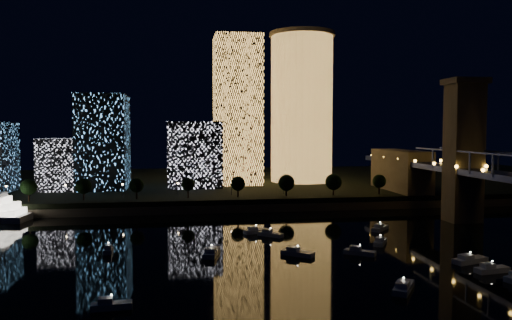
{
  "coord_description": "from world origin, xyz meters",
  "views": [
    {
      "loc": [
        -32.91,
        -111.0,
        32.53
      ],
      "look_at": [
        -7.65,
        55.0,
        22.04
      ],
      "focal_mm": 35.0,
      "sensor_mm": 36.0,
      "label": 1
    }
  ],
  "objects": [
    {
      "name": "street_lamps",
      "position": [
        -34.0,
        94.0,
        9.02
      ],
      "size": [
        132.7,
        0.7,
        5.65
      ],
      "color": "black",
      "rests_on": "far_bank"
    },
    {
      "name": "esplanade_trees",
      "position": [
        -24.91,
        88.0,
        10.47
      ],
      "size": [
        165.59,
        6.84,
        8.92
      ],
      "color": "black",
      "rests_on": "far_bank"
    },
    {
      "name": "tower_rectangular",
      "position": [
        -4.49,
        137.22,
        41.64
      ],
      "size": [
        23.03,
        23.03,
        73.29
      ],
      "primitive_type": "cube",
      "color": "#F4AC4E",
      "rests_on": "far_bank"
    },
    {
      "name": "motorboats",
      "position": [
        5.97,
        9.99,
        0.81
      ],
      "size": [
        95.92,
        66.38,
        2.78
      ],
      "color": "silver",
      "rests_on": "ground"
    },
    {
      "name": "tower_cylindrical",
      "position": [
        30.07,
        144.16,
        43.76
      ],
      "size": [
        34.0,
        34.0,
        77.26
      ],
      "color": "#F4AC4E",
      "rests_on": "far_bank"
    },
    {
      "name": "midrise_blocks",
      "position": [
        -71.8,
        125.31,
        22.08
      ],
      "size": [
        114.12,
        32.78,
        43.18
      ],
      "color": "white",
      "rests_on": "far_bank"
    },
    {
      "name": "ground",
      "position": [
        0.0,
        0.0,
        0.0
      ],
      "size": [
        520.0,
        520.0,
        0.0
      ],
      "primitive_type": "plane",
      "color": "black",
      "rests_on": "ground"
    },
    {
      "name": "seawall",
      "position": [
        0.0,
        82.0,
        1.5
      ],
      "size": [
        420.0,
        6.0,
        3.0
      ],
      "primitive_type": "cube",
      "color": "#6B5E4C",
      "rests_on": "ground"
    },
    {
      "name": "far_bank",
      "position": [
        0.0,
        160.0,
        2.5
      ],
      "size": [
        420.0,
        160.0,
        5.0
      ],
      "primitive_type": "cube",
      "color": "black",
      "rests_on": "ground"
    }
  ]
}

